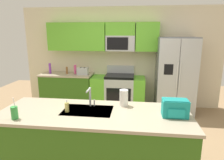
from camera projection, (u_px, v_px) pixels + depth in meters
The scene contains 15 objects.
ground_plane at pixel (110, 145), 3.52m from camera, with size 9.00×9.00×0.00m, color #997A56.
kitchen_wall_unit at pixel (115, 51), 5.21m from camera, with size 5.20×0.43×2.60m.
back_counter at pixel (68, 90), 5.32m from camera, with size 1.35×0.63×0.90m.
range_oven at pixel (118, 92), 5.16m from camera, with size 1.36×0.61×1.10m.
refrigerator at pixel (175, 76), 4.82m from camera, with size 0.90×0.76×1.85m.
island_counter at pixel (95, 142), 2.79m from camera, with size 2.59×0.97×0.90m.
toaster at pixel (83, 71), 5.09m from camera, with size 0.28×0.16×0.18m.
pepper_mill at pixel (67, 70), 5.19m from camera, with size 0.05×0.05×0.18m, color brown.
bottle_purple at pixel (50, 68), 5.21m from camera, with size 0.06×0.06×0.27m, color purple.
bottle_pink at pixel (75, 69), 5.20m from camera, with size 0.06×0.06×0.23m, color #EA4C93.
sink_faucet at pixel (90, 96), 2.84m from camera, with size 0.08×0.21×0.28m.
drink_cup_green at pixel (14, 113), 2.45m from camera, with size 0.08×0.08×0.28m.
soap_dispenser at pixel (67, 107), 2.68m from camera, with size 0.06×0.06×0.17m.
paper_towel_roll at pixel (124, 98), 2.89m from camera, with size 0.12×0.12×0.24m, color white.
backpack at pixel (175, 108), 2.52m from camera, with size 0.32×0.22×0.23m.
Camera 1 is at (0.42, -3.13, 1.94)m, focal length 31.80 mm.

